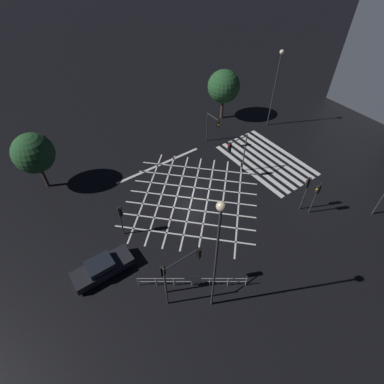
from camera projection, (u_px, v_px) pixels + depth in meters
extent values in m
plane|color=black|center=(192.00, 198.00, 28.17)|extent=(200.00, 200.00, 0.00)
cube|color=silver|center=(247.00, 170.00, 31.08)|extent=(9.84, 0.50, 0.01)
cube|color=silver|center=(254.00, 166.00, 31.45)|extent=(9.84, 0.50, 0.01)
cube|color=silver|center=(260.00, 163.00, 31.82)|extent=(9.84, 0.50, 0.01)
cube|color=silver|center=(266.00, 160.00, 32.19)|extent=(9.84, 0.50, 0.01)
cube|color=silver|center=(272.00, 157.00, 32.56)|extent=(9.84, 0.50, 0.01)
cube|color=silver|center=(277.00, 154.00, 32.93)|extent=(9.84, 0.50, 0.01)
cube|color=silver|center=(283.00, 151.00, 33.30)|extent=(9.84, 0.50, 0.01)
cube|color=silver|center=(199.00, 168.00, 31.22)|extent=(8.61, 8.61, 0.01)
cube|color=silver|center=(239.00, 204.00, 27.66)|extent=(8.61, 8.61, 0.01)
cube|color=silver|center=(197.00, 178.00, 30.20)|extent=(8.61, 8.61, 0.01)
cube|color=silver|center=(223.00, 202.00, 27.83)|extent=(8.61, 8.61, 0.01)
cube|color=silver|center=(194.00, 187.00, 29.19)|extent=(8.61, 8.61, 0.01)
cube|color=silver|center=(207.00, 200.00, 28.00)|extent=(8.61, 8.61, 0.01)
cube|color=silver|center=(192.00, 198.00, 28.17)|extent=(8.61, 8.61, 0.01)
cube|color=silver|center=(192.00, 198.00, 28.17)|extent=(8.61, 8.61, 0.01)
cube|color=silver|center=(189.00, 209.00, 27.15)|extent=(8.61, 8.61, 0.01)
cube|color=silver|center=(177.00, 196.00, 28.34)|extent=(8.61, 8.61, 0.01)
cube|color=silver|center=(187.00, 222.00, 26.13)|extent=(8.61, 8.61, 0.01)
cube|color=silver|center=(162.00, 194.00, 28.51)|extent=(8.61, 8.61, 0.01)
cube|color=silver|center=(183.00, 235.00, 25.11)|extent=(8.61, 8.61, 0.01)
cube|color=silver|center=(147.00, 193.00, 28.67)|extent=(8.61, 8.61, 0.01)
cube|color=silver|center=(159.00, 165.00, 31.60)|extent=(0.30, 9.84, 0.01)
cube|color=black|center=(380.00, 63.00, 45.75)|extent=(0.06, 1.40, 1.80)
cube|color=black|center=(367.00, 68.00, 44.31)|extent=(0.06, 1.40, 1.80)
cube|color=black|center=(353.00, 74.00, 42.86)|extent=(0.06, 1.40, 1.80)
cube|color=black|center=(338.00, 80.00, 41.42)|extent=(0.06, 1.40, 1.80)
cube|color=black|center=(379.00, 40.00, 41.57)|extent=(0.06, 1.40, 1.80)
cube|color=black|center=(364.00, 46.00, 40.13)|extent=(0.06, 1.40, 1.80)
cube|color=beige|center=(349.00, 51.00, 38.68)|extent=(0.06, 1.40, 1.80)
cube|color=beige|center=(377.00, 13.00, 37.39)|extent=(0.06, 1.40, 1.80)
cube|color=beige|center=(361.00, 18.00, 35.95)|extent=(0.06, 1.40, 1.80)
cylinder|color=#2D2D30|center=(165.00, 281.00, 20.35)|extent=(0.11, 0.11, 3.27)
cube|color=black|center=(162.00, 271.00, 19.63)|extent=(0.16, 0.28, 0.90)
sphere|color=black|center=(161.00, 267.00, 19.48)|extent=(0.18, 0.18, 0.18)
sphere|color=black|center=(162.00, 269.00, 19.69)|extent=(0.18, 0.18, 0.18)
sphere|color=green|center=(162.00, 272.00, 19.91)|extent=(0.18, 0.18, 0.18)
cube|color=black|center=(163.00, 272.00, 19.58)|extent=(0.02, 0.36, 0.98)
cylinder|color=#2D2D30|center=(305.00, 194.00, 25.90)|extent=(0.11, 0.11, 3.72)
cube|color=black|center=(308.00, 182.00, 25.01)|extent=(0.16, 0.28, 0.90)
sphere|color=red|center=(308.00, 179.00, 24.86)|extent=(0.18, 0.18, 0.18)
sphere|color=black|center=(307.00, 181.00, 25.08)|extent=(0.18, 0.18, 0.18)
sphere|color=black|center=(306.00, 184.00, 25.29)|extent=(0.18, 0.18, 0.18)
cube|color=black|center=(309.00, 183.00, 24.96)|extent=(0.02, 0.36, 0.98)
cylinder|color=#2D2D30|center=(244.00, 153.00, 29.41)|extent=(0.11, 0.11, 4.45)
cylinder|color=#2D2D30|center=(238.00, 139.00, 27.51)|extent=(0.09, 2.12, 0.09)
cube|color=black|center=(229.00, 147.00, 27.39)|extent=(0.28, 0.16, 0.90)
sphere|color=red|center=(229.00, 145.00, 27.13)|extent=(0.18, 0.18, 0.18)
sphere|color=black|center=(228.00, 148.00, 27.34)|extent=(0.18, 0.18, 0.18)
sphere|color=black|center=(228.00, 151.00, 27.56)|extent=(0.18, 0.18, 0.18)
cube|color=black|center=(230.00, 147.00, 27.43)|extent=(0.36, 0.02, 0.98)
cylinder|color=#2D2D30|center=(166.00, 288.00, 19.33)|extent=(0.11, 0.11, 4.54)
cylinder|color=#2D2D30|center=(182.00, 259.00, 18.37)|extent=(0.09, 2.62, 0.09)
cube|color=black|center=(199.00, 253.00, 19.22)|extent=(0.28, 0.16, 0.90)
sphere|color=red|center=(200.00, 249.00, 19.06)|extent=(0.18, 0.18, 0.18)
sphere|color=black|center=(200.00, 252.00, 19.27)|extent=(0.18, 0.18, 0.18)
sphere|color=black|center=(200.00, 255.00, 19.48)|extent=(0.18, 0.18, 0.18)
cube|color=black|center=(198.00, 254.00, 19.18)|extent=(0.36, 0.02, 0.98)
cylinder|color=#2D2D30|center=(207.00, 127.00, 33.44)|extent=(0.11, 0.11, 3.71)
cylinder|color=#2D2D30|center=(213.00, 117.00, 31.70)|extent=(1.84, 0.09, 0.09)
cube|color=black|center=(218.00, 124.00, 31.49)|extent=(0.16, 0.28, 0.90)
sphere|color=black|center=(219.00, 122.00, 31.21)|extent=(0.18, 0.18, 0.18)
sphere|color=orange|center=(219.00, 125.00, 31.43)|extent=(0.18, 0.18, 0.18)
sphere|color=black|center=(219.00, 127.00, 31.64)|extent=(0.18, 0.18, 0.18)
cube|color=black|center=(218.00, 124.00, 31.54)|extent=(0.02, 0.36, 0.98)
cylinder|color=#2D2D30|center=(121.00, 221.00, 24.07)|extent=(0.11, 0.11, 3.23)
cube|color=black|center=(120.00, 212.00, 23.34)|extent=(0.28, 0.16, 0.90)
sphere|color=black|center=(121.00, 208.00, 23.18)|extent=(0.18, 0.18, 0.18)
sphere|color=orange|center=(122.00, 211.00, 23.39)|extent=(0.18, 0.18, 0.18)
sphere|color=black|center=(122.00, 213.00, 23.60)|extent=(0.18, 0.18, 0.18)
cube|color=black|center=(119.00, 212.00, 23.30)|extent=(0.36, 0.02, 0.98)
cylinder|color=#2D2D30|center=(314.00, 199.00, 25.68)|extent=(0.11, 0.11, 3.52)
cube|color=black|center=(318.00, 189.00, 24.73)|extent=(0.28, 0.16, 0.90)
sphere|color=black|center=(318.00, 187.00, 24.47)|extent=(0.18, 0.18, 0.18)
sphere|color=orange|center=(317.00, 189.00, 24.69)|extent=(0.18, 0.18, 0.18)
sphere|color=black|center=(316.00, 192.00, 24.90)|extent=(0.18, 0.18, 0.18)
cube|color=black|center=(318.00, 188.00, 24.77)|extent=(0.36, 0.02, 0.98)
cylinder|color=#2D2D30|center=(215.00, 266.00, 17.38)|extent=(0.14, 0.14, 9.96)
sphere|color=#F9E0B2|center=(221.00, 206.00, 13.76)|extent=(0.52, 0.52, 0.52)
cylinder|color=#2D2D30|center=(274.00, 92.00, 34.10)|extent=(0.14, 0.14, 8.56)
sphere|color=#F9E0B2|center=(282.00, 52.00, 30.97)|extent=(0.48, 0.48, 0.48)
cylinder|color=#473323|center=(44.00, 176.00, 28.41)|extent=(0.30, 0.30, 2.64)
sphere|color=#235128|center=(33.00, 153.00, 26.51)|extent=(3.65, 3.65, 3.65)
cylinder|color=#473323|center=(222.00, 108.00, 37.35)|extent=(0.35, 0.35, 2.75)
sphere|color=#235128|center=(224.00, 86.00, 35.37)|extent=(3.83, 3.83, 3.83)
cube|color=black|center=(103.00, 268.00, 22.29)|extent=(1.72, 4.50, 0.66)
cube|color=black|center=(100.00, 265.00, 21.82)|extent=(1.52, 1.89, 0.52)
sphere|color=white|center=(126.00, 249.00, 23.54)|extent=(0.16, 0.16, 0.16)
sphere|color=white|center=(133.00, 259.00, 22.92)|extent=(0.16, 0.16, 0.16)
cylinder|color=black|center=(116.00, 254.00, 23.43)|extent=(0.20, 0.65, 0.65)
cylinder|color=black|center=(125.00, 267.00, 22.58)|extent=(0.20, 0.65, 0.65)
cylinder|color=black|center=(82.00, 272.00, 22.28)|extent=(0.20, 0.65, 0.65)
cylinder|color=black|center=(90.00, 287.00, 21.43)|extent=(0.20, 0.65, 0.65)
cylinder|color=#B7B7BC|center=(138.00, 282.00, 21.51)|extent=(0.05, 0.05, 1.05)
cylinder|color=#B7B7BC|center=(156.00, 282.00, 21.51)|extent=(0.05, 0.05, 1.05)
cylinder|color=#B7B7BC|center=(174.00, 282.00, 21.51)|extent=(0.05, 0.05, 1.05)
cylinder|color=#B7B7BC|center=(192.00, 282.00, 21.51)|extent=(0.05, 0.05, 1.05)
cylinder|color=#B7B7BC|center=(210.00, 282.00, 21.51)|extent=(0.05, 0.05, 1.05)
cylinder|color=#B7B7BC|center=(228.00, 282.00, 21.51)|extent=(0.05, 0.05, 1.05)
cylinder|color=#B7B7BC|center=(246.00, 282.00, 21.51)|extent=(0.05, 0.05, 1.05)
cylinder|color=#B7B7BC|center=(192.00, 279.00, 21.16)|extent=(4.55, 6.34, 0.04)
cylinder|color=#B7B7BC|center=(192.00, 282.00, 21.47)|extent=(4.55, 6.34, 0.04)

